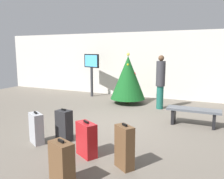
{
  "coord_description": "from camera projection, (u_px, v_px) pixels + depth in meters",
  "views": [
    {
      "loc": [
        2.65,
        -5.73,
        2.05
      ],
      "look_at": [
        -0.25,
        0.53,
        0.9
      ],
      "focal_mm": 37.62,
      "sensor_mm": 36.0,
      "label": 1
    }
  ],
  "objects": [
    {
      "name": "ground_plane",
      "position": [
        112.0,
        125.0,
        6.56
      ],
      "size": [
        16.0,
        16.0,
        0.0
      ],
      "primitive_type": "plane",
      "color": "#665E54"
    },
    {
      "name": "back_wall",
      "position": [
        154.0,
        65.0,
        10.19
      ],
      "size": [
        16.0,
        0.2,
        2.85
      ],
      "primitive_type": "cube",
      "color": "beige",
      "rests_on": "ground_plane"
    },
    {
      "name": "holiday_tree",
      "position": [
        128.0,
        77.0,
        9.07
      ],
      "size": [
        1.34,
        1.34,
        1.97
      ],
      "color": "#4C3319",
      "rests_on": "ground_plane"
    },
    {
      "name": "flight_info_kiosk",
      "position": [
        92.0,
        67.0,
        10.42
      ],
      "size": [
        0.9,
        0.42,
        1.9
      ],
      "color": "#333338",
      "rests_on": "ground_plane"
    },
    {
      "name": "waiting_bench",
      "position": [
        193.0,
        113.0,
        6.42
      ],
      "size": [
        1.42,
        0.44,
        0.48
      ],
      "color": "#4C5159",
      "rests_on": "ground_plane"
    },
    {
      "name": "traveller_0",
      "position": [
        160.0,
        81.0,
        8.2
      ],
      "size": [
        0.44,
        0.44,
        1.89
      ],
      "color": "#19594C",
      "rests_on": "ground_plane"
    },
    {
      "name": "suitcase_0",
      "position": [
        86.0,
        139.0,
        4.57
      ],
      "size": [
        0.52,
        0.43,
        0.71
      ],
      "color": "#B2191E",
      "rests_on": "ground_plane"
    },
    {
      "name": "suitcase_1",
      "position": [
        124.0,
        147.0,
        4.08
      ],
      "size": [
        0.4,
        0.36,
        0.81
      ],
      "color": "brown",
      "rests_on": "ground_plane"
    },
    {
      "name": "suitcase_2",
      "position": [
        62.0,
        164.0,
        3.56
      ],
      "size": [
        0.45,
        0.35,
        0.73
      ],
      "color": "brown",
      "rests_on": "ground_plane"
    },
    {
      "name": "suitcase_3",
      "position": [
        64.0,
        125.0,
        5.36
      ],
      "size": [
        0.37,
        0.3,
        0.75
      ],
      "color": "#232326",
      "rests_on": "ground_plane"
    },
    {
      "name": "suitcase_4",
      "position": [
        36.0,
        128.0,
        5.2
      ],
      "size": [
        0.46,
        0.37,
        0.72
      ],
      "color": "#9EA0A5",
      "rests_on": "ground_plane"
    }
  ]
}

